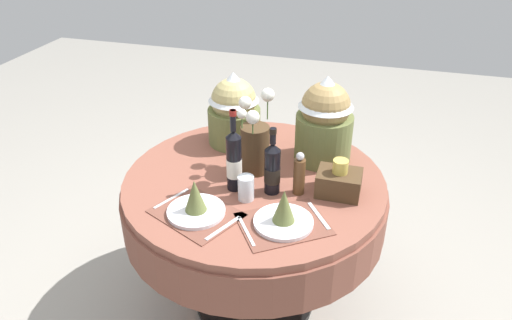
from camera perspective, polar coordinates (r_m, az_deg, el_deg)
ground at (r=2.73m, az=-0.18°, el=-15.89°), size 8.00×8.00×0.00m
dining_table at (r=2.32m, az=-0.20°, el=-5.23°), size 1.23×1.23×0.77m
place_setting_left at (r=2.00m, az=-7.06°, el=-5.16°), size 0.42×0.38×0.16m
place_setting_right at (r=1.93m, az=3.25°, el=-6.40°), size 0.43×0.41×0.16m
flower_vase at (r=2.23m, az=-0.13°, el=2.10°), size 0.17×0.22×0.38m
wine_bottle_centre at (r=2.10m, az=-2.59°, el=-0.03°), size 0.07×0.07×0.38m
wine_bottle_right at (r=2.09m, az=1.92°, el=-0.96°), size 0.07×0.07×0.31m
tumbler_near_left at (r=2.07m, az=-1.19°, el=-3.29°), size 0.07×0.07×0.11m
pepper_mill at (r=2.10m, az=5.08°, el=-1.73°), size 0.05×0.05×0.20m
gift_tub_back_left at (r=2.47m, az=-2.60°, el=6.27°), size 0.27×0.27×0.38m
gift_tub_back_right at (r=2.32m, az=8.06°, el=5.05°), size 0.27×0.27×0.43m
woven_basket_side_right at (r=2.14m, az=9.67°, el=-2.51°), size 0.19×0.15×0.17m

